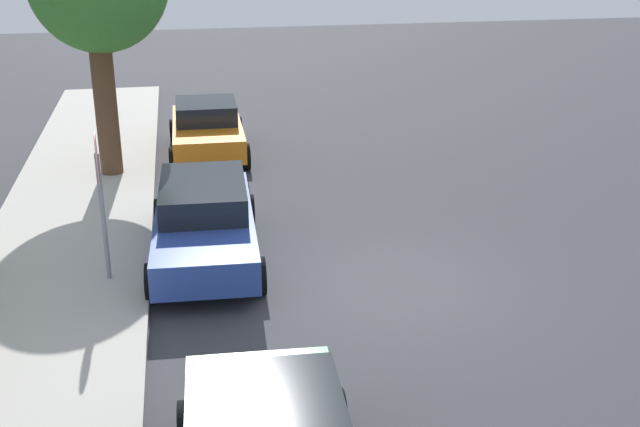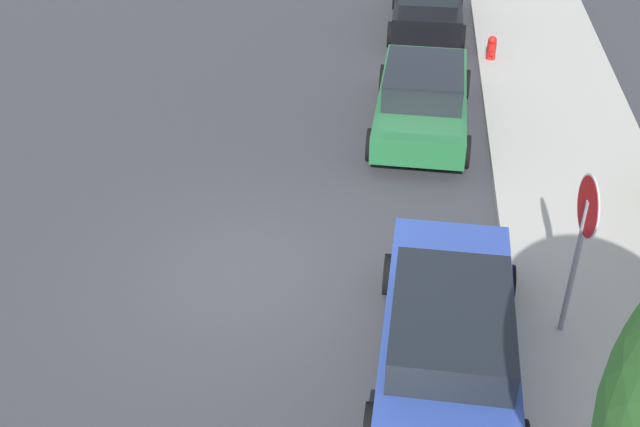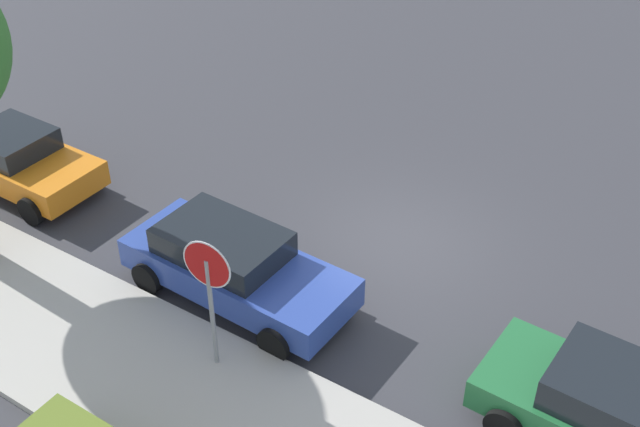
# 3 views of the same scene
# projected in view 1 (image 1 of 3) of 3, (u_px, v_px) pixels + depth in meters

# --- Properties ---
(ground_plane) EXTENTS (60.00, 60.00, 0.00)m
(ground_plane) POSITION_uv_depth(u_px,v_px,m) (395.00, 286.00, 13.64)
(ground_plane) COLOR #38383D
(sidewalk_curb) EXTENTS (32.00, 3.13, 0.14)m
(sidewalk_curb) POSITION_uv_depth(u_px,v_px,m) (49.00, 310.00, 12.69)
(sidewalk_curb) COLOR #B2ADA3
(sidewalk_curb) RESTS_ON ground_plane
(stop_sign) EXTENTS (0.87, 0.10, 2.70)m
(stop_sign) POSITION_uv_depth(u_px,v_px,m) (99.00, 181.00, 13.00)
(stop_sign) COLOR gray
(stop_sign) RESTS_ON ground_plane
(parked_car_blue) EXTENTS (4.53, 2.09, 1.39)m
(parked_car_blue) POSITION_uv_depth(u_px,v_px,m) (204.00, 220.00, 14.51)
(parked_car_blue) COLOR #2D479E
(parked_car_blue) RESTS_ON ground_plane
(parked_car_orange) EXTENTS (3.85, 1.96, 1.37)m
(parked_car_orange) POSITION_uv_depth(u_px,v_px,m) (207.00, 129.00, 20.41)
(parked_car_orange) COLOR orange
(parked_car_orange) RESTS_ON ground_plane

